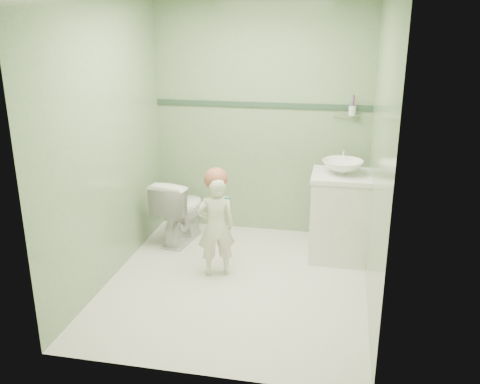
# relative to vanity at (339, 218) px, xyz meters

# --- Properties ---
(ground) EXTENTS (2.50, 2.50, 0.00)m
(ground) POSITION_rel_vanity_xyz_m (-0.84, -0.70, -0.40)
(ground) COLOR silver
(ground) RESTS_ON ground
(room_shell) EXTENTS (2.50, 2.54, 2.40)m
(room_shell) POSITION_rel_vanity_xyz_m (-0.84, -0.70, 0.80)
(room_shell) COLOR #7AA273
(room_shell) RESTS_ON ground
(trim_stripe) EXTENTS (2.20, 0.02, 0.05)m
(trim_stripe) POSITION_rel_vanity_xyz_m (-0.84, 0.54, 0.95)
(trim_stripe) COLOR #2F4B38
(trim_stripe) RESTS_ON room_shell
(vanity) EXTENTS (0.52, 0.50, 0.80)m
(vanity) POSITION_rel_vanity_xyz_m (0.00, 0.00, 0.00)
(vanity) COLOR silver
(vanity) RESTS_ON ground
(counter) EXTENTS (0.54, 0.52, 0.04)m
(counter) POSITION_rel_vanity_xyz_m (0.00, 0.00, 0.41)
(counter) COLOR white
(counter) RESTS_ON vanity
(basin) EXTENTS (0.37, 0.37, 0.13)m
(basin) POSITION_rel_vanity_xyz_m (0.00, 0.00, 0.49)
(basin) COLOR white
(basin) RESTS_ON counter
(faucet) EXTENTS (0.03, 0.13, 0.18)m
(faucet) POSITION_rel_vanity_xyz_m (0.00, 0.19, 0.57)
(faucet) COLOR silver
(faucet) RESTS_ON counter
(cup_holder) EXTENTS (0.26, 0.07, 0.21)m
(cup_holder) POSITION_rel_vanity_xyz_m (0.05, 0.48, 0.93)
(cup_holder) COLOR silver
(cup_holder) RESTS_ON room_shell
(toilet) EXTENTS (0.48, 0.71, 0.67)m
(toilet) POSITION_rel_vanity_xyz_m (-1.58, 0.08, -0.06)
(toilet) COLOR white
(toilet) RESTS_ON ground
(toddler) EXTENTS (0.39, 0.33, 0.92)m
(toddler) POSITION_rel_vanity_xyz_m (-1.05, -0.57, 0.06)
(toddler) COLOR silver
(toddler) RESTS_ON ground
(hair_cap) EXTENTS (0.20, 0.20, 0.20)m
(hair_cap) POSITION_rel_vanity_xyz_m (-1.05, -0.55, 0.48)
(hair_cap) COLOR #9E5641
(hair_cap) RESTS_ON toddler
(teal_toothbrush) EXTENTS (0.10, 0.14, 0.08)m
(teal_toothbrush) POSITION_rel_vanity_xyz_m (-0.93, -0.66, 0.36)
(teal_toothbrush) COLOR #048675
(teal_toothbrush) RESTS_ON toddler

